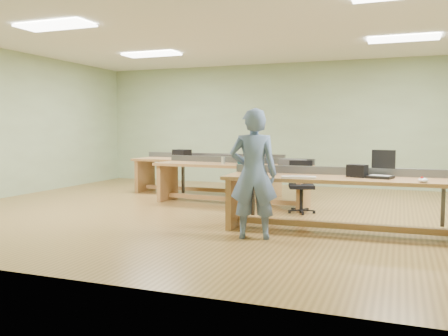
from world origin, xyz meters
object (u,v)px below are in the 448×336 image
at_px(workbench_back, 207,168).
at_px(mug, 243,162).
at_px(drinks_can, 223,160).
at_px(task_chair, 301,194).
at_px(parts_bin_grey, 292,162).
at_px(workbench_mid, 232,174).
at_px(camera_bag, 357,171).
at_px(workbench_front, 340,191).
at_px(laptop_base, 380,177).
at_px(parts_bin_teal, 249,161).
at_px(person, 253,174).

distance_m(workbench_back, mug, 1.62).
relative_size(mug, drinks_can, 0.85).
distance_m(task_chair, parts_bin_grey, 0.67).
distance_m(workbench_mid, camera_bag, 2.95).
xyz_separation_m(workbench_front, task_chair, (-0.79, 1.33, -0.25)).
distance_m(workbench_front, camera_bag, 0.35).
bearing_deg(task_chair, laptop_base, -61.34).
relative_size(parts_bin_teal, parts_bin_grey, 0.87).
relative_size(laptop_base, camera_bag, 1.25).
height_order(workbench_back, mug, workbench_back).
height_order(task_chair, drinks_can, drinks_can).
height_order(laptop_base, task_chair, task_chair).
bearing_deg(workbench_front, parts_bin_grey, 119.39).
xyz_separation_m(workbench_front, workbench_mid, (-2.17, 1.78, -0.00)).
xyz_separation_m(camera_bag, task_chair, (-1.00, 1.27, -0.52)).
distance_m(workbench_mid, person, 2.80).
bearing_deg(laptop_base, parts_bin_teal, 158.45).
relative_size(task_chair, parts_bin_teal, 2.32).
bearing_deg(workbench_mid, parts_bin_teal, -8.22).
bearing_deg(workbench_front, laptop_base, 0.93).
distance_m(workbench_back, person, 4.21).
xyz_separation_m(person, laptop_base, (1.49, 0.77, -0.06)).
bearing_deg(workbench_mid, drinks_can, -165.56).
relative_size(workbench_front, parts_bin_teal, 8.43).
relative_size(camera_bag, task_chair, 0.29).
bearing_deg(workbench_back, task_chair, -32.72).
bearing_deg(person, workbench_back, -73.75).
distance_m(mug, drinks_can, 0.39).
distance_m(laptop_base, task_chair, 1.90).
xyz_separation_m(task_chair, parts_bin_teal, (-1.04, 0.37, 0.50)).
relative_size(workbench_back, camera_bag, 12.98).
height_order(workbench_front, camera_bag, camera_bag).
bearing_deg(camera_bag, laptop_base, 11.60).
distance_m(camera_bag, mug, 2.76).
bearing_deg(workbench_mid, workbench_front, -35.41).
relative_size(parts_bin_teal, mug, 3.36).
bearing_deg(person, parts_bin_grey, -103.25).
height_order(parts_bin_teal, drinks_can, same).
xyz_separation_m(workbench_front, laptop_base, (0.51, 0.02, 0.21)).
xyz_separation_m(person, drinks_can, (-1.35, 2.49, -0.01)).
height_order(laptop_base, parts_bin_teal, parts_bin_teal).
relative_size(laptop_base, drinks_can, 2.39).
bearing_deg(laptop_base, parts_bin_grey, 146.42).
xyz_separation_m(workbench_mid, parts_bin_teal, (0.34, -0.07, 0.26)).
xyz_separation_m(task_chair, parts_bin_grey, (-0.24, 0.39, 0.49)).
xyz_separation_m(camera_bag, drinks_can, (-2.55, 1.69, -0.02)).
bearing_deg(mug, laptop_base, -35.65).
bearing_deg(workbench_mid, workbench_back, 134.90).
bearing_deg(workbench_front, task_chair, 119.05).
bearing_deg(camera_bag, mug, 160.61).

